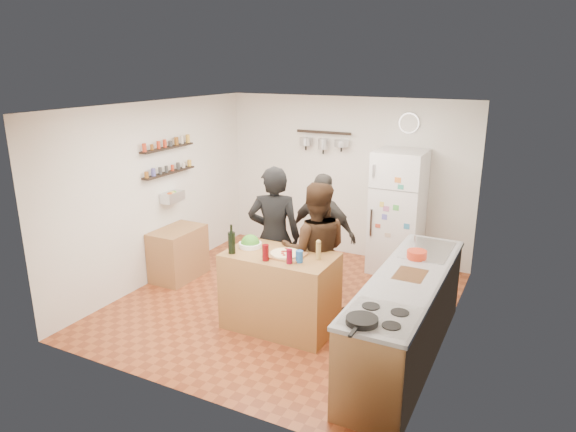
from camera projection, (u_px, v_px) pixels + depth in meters
The scene contains 26 objects.
room_shell at pixel (298, 203), 6.61m from camera, with size 4.20×4.20×4.20m.
prep_island at pixel (280, 291), 5.92m from camera, with size 1.25×0.72×0.91m, color brown.
pizza_board at pixel (285, 255), 5.73m from camera, with size 0.42×0.34×0.02m, color brown.
pizza at pixel (285, 253), 5.73m from camera, with size 0.34×0.34×0.02m, color beige.
salad_bowl at pixel (250, 245), 6.01m from camera, with size 0.27×0.27×0.05m, color white.
wine_bottle at pixel (232, 243), 5.78m from camera, with size 0.08×0.08×0.25m, color black.
wine_glass_near at pixel (266, 253), 5.58m from camera, with size 0.07×0.07×0.18m, color #55070A.
wine_glass_far at pixel (289, 256), 5.50m from camera, with size 0.07×0.07×0.16m, color #560718.
pepper_mill at pixel (318, 252), 5.61m from camera, with size 0.06×0.06×0.18m, color olive.
salt_canister at pixel (299, 256), 5.54m from camera, with size 0.08×0.08×0.13m, color #1A4A8F.
person_left at pixel (274, 237), 6.39m from camera, with size 0.66×0.43×1.80m, color black.
person_center at pixel (315, 251), 6.08m from camera, with size 0.81×0.63×1.68m, color black.
person_back at pixel (323, 234), 6.76m from camera, with size 0.95×0.40×1.63m, color #292724.
counter_run at pixel (406, 318), 5.30m from camera, with size 0.63×2.63×0.90m, color #9E7042.
stove_top at pixel (381, 317), 4.35m from camera, with size 0.60×0.62×0.02m, color white.
skillet at pixel (362, 321), 4.22m from camera, with size 0.27×0.27×0.05m, color black.
sink at pixel (428, 250), 5.89m from camera, with size 0.50×0.80×0.03m, color silver.
cutting_board at pixel (410, 275), 5.21m from camera, with size 0.30×0.40×0.02m, color brown.
red_bowl at pixel (417, 255), 5.62m from camera, with size 0.22×0.22×0.09m, color red.
fridge at pixel (398, 212), 7.46m from camera, with size 0.70×0.68×1.80m, color white.
wall_clock at pixel (409, 123), 7.38m from camera, with size 0.30×0.30×0.03m, color silver.
spice_shelf_lower at pixel (169, 173), 7.22m from camera, with size 0.12×1.00×0.03m, color black.
spice_shelf_upper at pixel (168, 148), 7.12m from camera, with size 0.12×1.00×0.03m, color black.
produce_basket at pixel (173, 197), 7.30m from camera, with size 0.18×0.35×0.14m, color silver.
side_table at pixel (179, 253), 7.34m from camera, with size 0.50×0.80×0.73m, color #9C7541.
pot_rack at pixel (324, 132), 7.93m from camera, with size 0.90×0.04×0.04m, color black.
Camera 1 is at (2.78, -5.35, 2.98)m, focal length 32.00 mm.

